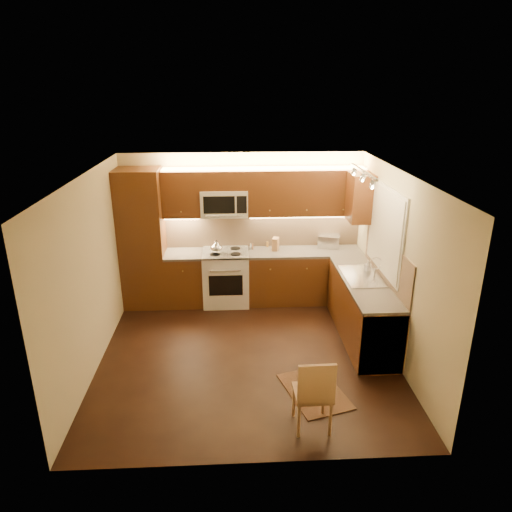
{
  "coord_description": "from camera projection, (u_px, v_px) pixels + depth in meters",
  "views": [
    {
      "loc": [
        -0.18,
        -5.64,
        3.55
      ],
      "look_at": [
        0.15,
        0.55,
        1.25
      ],
      "focal_mm": 32.8,
      "sensor_mm": 36.0,
      "label": 1
    }
  ],
  "objects": [
    {
      "name": "base_cab_right",
      "position": [
        362.0,
        310.0,
        6.83
      ],
      "size": [
        0.6,
        2.0,
        0.86
      ],
      "primitive_type": "cube",
      "color": "#4F2611",
      "rests_on": "floor"
    },
    {
      "name": "spice_jar_c",
      "position": [
        251.0,
        247.0,
        7.91
      ],
      "size": [
        0.05,
        0.05,
        0.09
      ],
      "primitive_type": "cylinder",
      "rotation": [
        0.0,
        0.0,
        0.19
      ],
      "color": "silver",
      "rests_on": "counter_back_right"
    },
    {
      "name": "microwave",
      "position": [
        224.0,
        203.0,
        7.6
      ],
      "size": [
        0.76,
        0.38,
        0.44
      ],
      "primitive_type": null,
      "color": "silver",
      "rests_on": "wall_back"
    },
    {
      "name": "knife_block",
      "position": [
        275.0,
        244.0,
        7.85
      ],
      "size": [
        0.14,
        0.18,
        0.21
      ],
      "primitive_type": "cube",
      "rotation": [
        0.0,
        0.0,
        -0.29
      ],
      "color": "olive",
      "rests_on": "counter_back_right"
    },
    {
      "name": "dishwasher",
      "position": [
        376.0,
        334.0,
        6.18
      ],
      "size": [
        0.58,
        0.6,
        0.84
      ],
      "primitive_type": "cube",
      "color": "silver",
      "rests_on": "floor"
    },
    {
      "name": "window_frame",
      "position": [
        386.0,
        230.0,
        6.58
      ],
      "size": [
        0.03,
        1.44,
        1.24
      ],
      "primitive_type": "cube",
      "color": "silver",
      "rests_on": "wall_right"
    },
    {
      "name": "backsplash_right",
      "position": [
        387.0,
        261.0,
        6.58
      ],
      "size": [
        0.02,
        2.0,
        0.6
      ],
      "primitive_type": "cube",
      "color": "tan",
      "rests_on": "wall_right"
    },
    {
      "name": "upper_cab_back_right",
      "position": [
        306.0,
        192.0,
        7.63
      ],
      "size": [
        1.92,
        0.35,
        0.75
      ],
      "primitive_type": "cube",
      "color": "#4F2611",
      "rests_on": "wall_back"
    },
    {
      "name": "track_light_bar",
      "position": [
        363.0,
        171.0,
        6.12
      ],
      "size": [
        0.04,
        1.2,
        0.03
      ],
      "primitive_type": "cube",
      "color": "silver",
      "rests_on": "ceiling"
    },
    {
      "name": "wall_front",
      "position": [
        255.0,
        354.0,
        4.21
      ],
      "size": [
        4.0,
        0.01,
        2.5
      ],
      "primitive_type": "cube",
      "color": "#BDB28A",
      "rests_on": "ground"
    },
    {
      "name": "toaster_oven",
      "position": [
        329.0,
        241.0,
        8.0
      ],
      "size": [
        0.42,
        0.36,
        0.22
      ],
      "primitive_type": "cube",
      "rotation": [
        0.0,
        0.0,
        -0.27
      ],
      "color": "silver",
      "rests_on": "counter_back_right"
    },
    {
      "name": "backsplash_back",
      "position": [
        263.0,
        229.0,
        7.98
      ],
      "size": [
        3.3,
        0.02,
        0.6
      ],
      "primitive_type": "cube",
      "color": "tan",
      "rests_on": "wall_back"
    },
    {
      "name": "faucet",
      "position": [
        375.0,
        267.0,
        6.77
      ],
      "size": [
        0.2,
        0.04,
        0.3
      ],
      "primitive_type": null,
      "color": "silver",
      "rests_on": "counter_right"
    },
    {
      "name": "kettle",
      "position": [
        216.0,
        247.0,
        7.61
      ],
      "size": [
        0.22,
        0.22,
        0.24
      ],
      "primitive_type": null,
      "rotation": [
        0.0,
        0.0,
        -0.08
      ],
      "color": "silver",
      "rests_on": "stove"
    },
    {
      "name": "window_blinds",
      "position": [
        385.0,
        230.0,
        6.58
      ],
      "size": [
        0.02,
        1.36,
        1.16
      ],
      "primitive_type": "cube",
      "color": "silver",
      "rests_on": "wall_right"
    },
    {
      "name": "wall_right",
      "position": [
        398.0,
        268.0,
        6.19
      ],
      "size": [
        0.01,
        4.0,
        2.5
      ],
      "primitive_type": "cube",
      "color": "#BDB28A",
      "rests_on": "ground"
    },
    {
      "name": "upper_cab_right_corner",
      "position": [
        360.0,
        197.0,
        7.27
      ],
      "size": [
        0.35,
        0.5,
        0.75
      ],
      "primitive_type": "cube",
      "color": "#4F2611",
      "rests_on": "wall_right"
    },
    {
      "name": "soap_bottle",
      "position": [
        368.0,
        266.0,
        6.97
      ],
      "size": [
        0.1,
        0.1,
        0.17
      ],
      "primitive_type": "imported",
      "rotation": [
        0.0,
        0.0,
        0.43
      ],
      "color": "#BABABE",
      "rests_on": "counter_right"
    },
    {
      "name": "stove",
      "position": [
        226.0,
        277.0,
        7.91
      ],
      "size": [
        0.76,
        0.65,
        0.92
      ],
      "primitive_type": null,
      "color": "silver",
      "rests_on": "floor"
    },
    {
      "name": "spice_jar_b",
      "position": [
        252.0,
        246.0,
        7.91
      ],
      "size": [
        0.04,
        0.04,
        0.1
      ],
      "primitive_type": "cylinder",
      "rotation": [
        0.0,
        0.0,
        0.15
      ],
      "color": "brown",
      "rests_on": "counter_back_right"
    },
    {
      "name": "wall_back",
      "position": [
        243.0,
        227.0,
        7.96
      ],
      "size": [
        4.0,
        0.01,
        2.5
      ],
      "primitive_type": "cube",
      "color": "#BDB28A",
      "rests_on": "ground"
    },
    {
      "name": "upper_cab_back_left",
      "position": [
        181.0,
        194.0,
        7.53
      ],
      "size": [
        0.62,
        0.35,
        0.75
      ],
      "primitive_type": "cube",
      "color": "#4F2611",
      "rests_on": "wall_back"
    },
    {
      "name": "ceiling",
      "position": [
        246.0,
        175.0,
        5.65
      ],
      "size": [
        4.0,
        4.0,
        0.01
      ],
      "primitive_type": "cube",
      "color": "beige",
      "rests_on": "ground"
    },
    {
      "name": "floor",
      "position": [
        247.0,
        354.0,
        6.52
      ],
      "size": [
        4.0,
        4.0,
        0.01
      ],
      "primitive_type": "cube",
      "color": "black",
      "rests_on": "ground"
    },
    {
      "name": "base_cab_back_right",
      "position": [
        304.0,
        277.0,
        8.02
      ],
      "size": [
        1.92,
        0.6,
        0.86
      ],
      "primitive_type": "cube",
      "color": "#4F2611",
      "rests_on": "floor"
    },
    {
      "name": "counter_right",
      "position": [
        365.0,
        282.0,
        6.67
      ],
      "size": [
        0.6,
        2.0,
        0.04
      ],
      "primitive_type": "cube",
      "color": "#373532",
      "rests_on": "base_cab_right"
    },
    {
      "name": "upper_cab_bridge",
      "position": [
        224.0,
        180.0,
        7.49
      ],
      "size": [
        0.76,
        0.35,
        0.31
      ],
      "primitive_type": "cube",
      "color": "#4F2611",
      "rests_on": "wall_back"
    },
    {
      "name": "spice_jar_a",
      "position": [
        251.0,
        246.0,
        7.91
      ],
      "size": [
        0.06,
        0.06,
        0.1
      ],
      "primitive_type": "cylinder",
      "rotation": [
        0.0,
        0.0,
        -0.43
      ],
      "color": "silver",
      "rests_on": "counter_back_right"
    },
    {
      "name": "rug",
      "position": [
        314.0,
        391.0,
        5.72
      ],
      "size": [
        0.86,
        1.07,
        0.01
      ],
      "primitive_type": "cube",
      "rotation": [
        0.0,
        0.0,
        0.29
      ],
      "color": "black",
      "rests_on": "floor"
    },
    {
      "name": "sink",
      "position": [
        362.0,
        272.0,
        6.78
      ],
      "size": [
        0.52,
        0.86,
        0.15
      ],
      "primitive_type": null,
      "color": "silver",
      "rests_on": "counter_right"
    },
    {
      "name": "counter_back_right",
      "position": [
        305.0,
        252.0,
        7.86
      ],
      "size": [
        1.92,
        0.6,
        0.04
      ],
      "primitive_type": "cube",
      "color": "#373532",
      "rests_on": "base_cab_back_right"
    },
    {
      "name": "dining_chair",
      "position": [
        313.0,
        391.0,
        5.01
      ],
      "size": [
        0.41,
        0.41,
        0.89
      ],
      "primitive_type": null,
      "rotation": [
        0.0,
        0.0,
        0.03
      ],
      "color": "olive",
      "rests_on": "floor"
    },
    {
      "name": "base_cab_back_left",
      "position": [
        185.0,
        279.0,
        7.91
      ],
      "size": [
        0.62,
        0.6,
        0.86
      ],
      "primitive_type": "cube",
      "color": "#4F2611",
      "rests_on": "floor"
    },
    {
      "name": "pantry",
      "position": [
        142.0,
        239.0,
        7.63
      ],
      "size": [
        0.7,
        0.6,
        2.3
      ],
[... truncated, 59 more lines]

